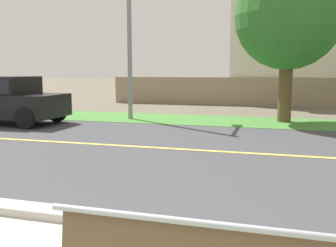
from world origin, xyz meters
The scene contains 9 objects.
ground_plane centered at (0.00, 8.00, 0.00)m, with size 140.00×140.00×0.00m, color #665B4C.
curb_edge centered at (0.00, 2.35, 0.06)m, with size 44.00×0.30×0.11m, color #ADA89E.
street_asphalt centered at (0.00, 6.50, 0.00)m, with size 52.00×8.00×0.01m, color #424247.
road_centre_line centered at (0.00, 6.50, 0.01)m, with size 48.00×0.14×0.01m, color #E0CC4C.
far_verge_grass centered at (0.00, 11.48, 0.01)m, with size 48.00×2.80×0.02m, color #478438.
streetlamp centered at (-3.56, 11.30, 3.75)m, with size 0.24×2.10×6.50m.
shade_tree_far_left centered at (1.83, 11.73, 3.74)m, with size 3.49×3.49×5.76m.
garden_wall centered at (-0.45, 17.63, 0.70)m, with size 13.00×0.36×1.40m, color gray.
house_across_street centered at (3.72, 20.83, 3.54)m, with size 9.84×6.91×7.00m.
Camera 1 is at (1.39, -1.33, 1.72)m, focal length 39.95 mm.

